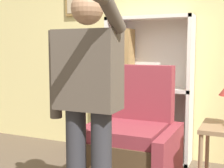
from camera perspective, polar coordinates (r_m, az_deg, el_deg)
name	(u,v)px	position (r m, az deg, el deg)	size (l,w,h in m)	color
wall_back	(173,41)	(3.79, 11.06, 7.70)	(8.00, 0.11, 2.80)	#DBCC84
bookcase	(139,92)	(3.77, 4.92, -1.55)	(1.02, 0.28, 1.69)	silver
armchair	(132,145)	(3.13, 3.68, -11.09)	(0.88, 0.81, 1.14)	#4C3823
person_standing	(87,95)	(2.22, -4.58, -1.93)	(0.61, 0.78, 1.70)	#2D2D33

